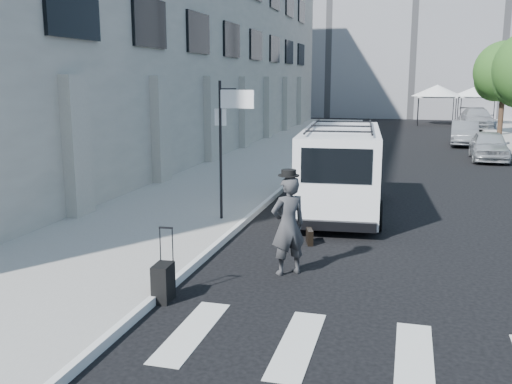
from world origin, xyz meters
The scene contains 14 objects.
ground centered at (0.00, 0.00, 0.00)m, with size 120.00×120.00×0.00m, color black.
sidewalk_left centered at (-4.25, 16.00, 0.07)m, with size 4.50×48.00×0.15m, color gray.
building_left centered at (-11.50, 18.00, 6.00)m, with size 10.00×44.00×12.00m, color gray.
sign_pole centered at (-2.36, 3.20, 2.65)m, with size 1.03×0.07×3.50m.
tree_far centered at (7.50, 29.15, 3.97)m, with size 3.80×3.83×6.03m.
tent_left centered at (4.00, 38.00, 2.71)m, with size 4.00×4.00×3.20m.
tent_right centered at (7.20, 38.50, 2.71)m, with size 4.00×4.00×3.20m.
businessman centered at (-0.15, -0.12, 0.96)m, with size 0.70×0.46×1.92m, color #363638.
briefcase centered at (-0.09, 2.00, 0.17)m, with size 0.12×0.44×0.34m, color black.
suitcase centered at (-1.90, -2.00, 0.33)m, with size 0.30×0.46×1.24m.
cargo_van centered at (0.17, 5.52, 1.21)m, with size 2.57×6.35×2.34m.
parked_car_a centered at (5.56, 17.45, 0.68)m, with size 1.60×3.97×1.35m, color #A3A7AB.
parked_car_b centered at (5.00, 23.55, 0.67)m, with size 1.42×4.08×1.34m, color slate.
parked_car_c centered at (6.80, 35.09, 0.76)m, with size 2.13×5.23×1.52m, color #A2A6AA.
Camera 1 is at (1.97, -10.39, 3.71)m, focal length 40.00 mm.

